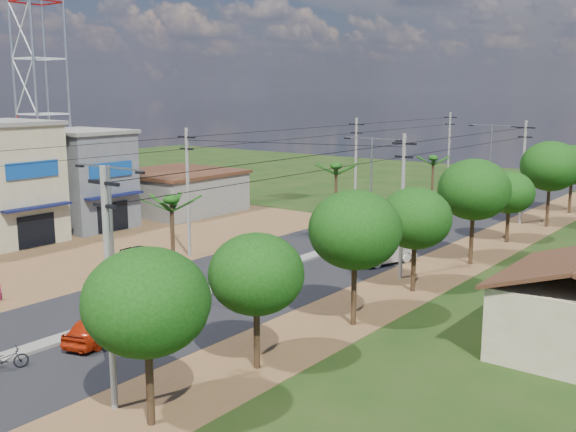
# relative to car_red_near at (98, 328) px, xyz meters

# --- Properties ---
(ground) EXTENTS (160.00, 160.00, 0.00)m
(ground) POSITION_rel_car_red_near_xyz_m (-1.50, 2.19, -0.68)
(ground) COLOR black
(ground) RESTS_ON ground
(road) EXTENTS (12.00, 110.00, 0.04)m
(road) POSITION_rel_car_red_near_xyz_m (-1.50, 17.19, -0.66)
(road) COLOR black
(road) RESTS_ON ground
(median) EXTENTS (1.00, 90.00, 0.18)m
(median) POSITION_rel_car_red_near_xyz_m (-1.50, 20.19, -0.59)
(median) COLOR #605E56
(median) RESTS_ON ground
(dirt_lot_west) EXTENTS (18.00, 46.00, 0.04)m
(dirt_lot_west) POSITION_rel_car_red_near_xyz_m (-16.50, 10.19, -0.66)
(dirt_lot_west) COLOR brown
(dirt_lot_west) RESTS_ON ground
(dirt_shoulder_east) EXTENTS (5.00, 90.00, 0.03)m
(dirt_shoulder_east) POSITION_rel_car_red_near_xyz_m (7.00, 17.19, -0.66)
(dirt_shoulder_east) COLOR brown
(dirt_shoulder_east) RESTS_ON ground
(shophouse_cream) EXTENTS (9.00, 6.40, 9.30)m
(shophouse_cream) POSITION_rel_car_red_near_xyz_m (-23.48, 9.19, 3.98)
(shophouse_cream) COLOR tan
(shophouse_cream) RESTS_ON ground
(shophouse_grey) EXTENTS (9.00, 6.40, 8.30)m
(shophouse_grey) POSITION_rel_car_red_near_xyz_m (-23.48, 16.19, 3.49)
(shophouse_grey) COLOR #4D5054
(shophouse_grey) RESTS_ON ground
(low_shed) EXTENTS (10.40, 10.40, 3.95)m
(low_shed) POSITION_rel_car_red_near_xyz_m (-22.50, 26.19, 1.29)
(low_shed) COLOR #605E56
(low_shed) RESTS_ON ground
(telecom_tower) EXTENTS (3.80, 3.80, 43.00)m
(telecom_tower) POSITION_rel_car_red_near_xyz_m (-28.50, 16.19, 18.44)
(telecom_tower) COLOR gray
(telecom_tower) RESTS_ON ground
(tree_east_a) EXTENTS (4.40, 4.40, 6.37)m
(tree_east_a) POSITION_rel_car_red_near_xyz_m (8.00, -3.81, 3.81)
(tree_east_a) COLOR black
(tree_east_a) RESTS_ON ground
(tree_east_b) EXTENTS (4.00, 4.00, 5.83)m
(tree_east_b) POSITION_rel_car_red_near_xyz_m (7.80, 2.19, 3.44)
(tree_east_b) COLOR black
(tree_east_b) RESTS_ON ground
(tree_east_c) EXTENTS (4.60, 4.60, 6.83)m
(tree_east_c) POSITION_rel_car_red_near_xyz_m (8.20, 9.19, 4.19)
(tree_east_c) COLOR black
(tree_east_c) RESTS_ON ground
(tree_east_d) EXTENTS (4.20, 4.20, 6.13)m
(tree_east_d) POSITION_rel_car_red_near_xyz_m (7.90, 16.19, 3.66)
(tree_east_d) COLOR black
(tree_east_d) RESTS_ON ground
(tree_east_e) EXTENTS (4.80, 4.80, 7.14)m
(tree_east_e) POSITION_rel_car_red_near_xyz_m (8.10, 24.19, 4.41)
(tree_east_e) COLOR black
(tree_east_e) RESTS_ON ground
(tree_east_f) EXTENTS (3.80, 3.80, 5.52)m
(tree_east_f) POSITION_rel_car_red_near_xyz_m (7.70, 32.19, 3.21)
(tree_east_f) COLOR black
(tree_east_f) RESTS_ON ground
(tree_east_g) EXTENTS (5.00, 5.00, 7.38)m
(tree_east_g) POSITION_rel_car_red_near_xyz_m (8.30, 40.19, 4.56)
(tree_east_g) COLOR black
(tree_east_g) RESTS_ON ground
(tree_east_h) EXTENTS (4.40, 4.40, 6.52)m
(tree_east_h) POSITION_rel_car_red_near_xyz_m (8.00, 48.19, 3.96)
(tree_east_h) COLOR black
(tree_east_h) RESTS_ON ground
(palm_median_near) EXTENTS (2.00, 2.00, 6.15)m
(palm_median_near) POSITION_rel_car_red_near_xyz_m (-1.50, 6.19, 4.86)
(palm_median_near) COLOR black
(palm_median_near) RESTS_ON ground
(palm_median_mid) EXTENTS (2.00, 2.00, 6.55)m
(palm_median_mid) POSITION_rel_car_red_near_xyz_m (-1.50, 22.19, 5.22)
(palm_median_mid) COLOR black
(palm_median_mid) RESTS_ON ground
(palm_median_far) EXTENTS (2.00, 2.00, 5.85)m
(palm_median_far) POSITION_rel_car_red_near_xyz_m (-1.50, 38.19, 4.58)
(palm_median_far) COLOR black
(palm_median_far) RESTS_ON ground
(streetlight_near) EXTENTS (5.10, 0.18, 8.00)m
(streetlight_near) POSITION_rel_car_red_near_xyz_m (-1.50, 2.19, 4.11)
(streetlight_near) COLOR gray
(streetlight_near) RESTS_ON ground
(streetlight_mid) EXTENTS (5.10, 0.18, 8.00)m
(streetlight_mid) POSITION_rel_car_red_near_xyz_m (-1.50, 27.19, 4.11)
(streetlight_mid) COLOR gray
(streetlight_mid) RESTS_ON ground
(streetlight_far) EXTENTS (5.10, 0.18, 8.00)m
(streetlight_far) POSITION_rel_car_red_near_xyz_m (-1.50, 52.19, 4.11)
(streetlight_far) COLOR gray
(streetlight_far) RESTS_ON ground
(utility_pole_w_b) EXTENTS (1.60, 0.24, 9.00)m
(utility_pole_w_b) POSITION_rel_car_red_near_xyz_m (-8.50, 14.19, 4.08)
(utility_pole_w_b) COLOR #605E56
(utility_pole_w_b) RESTS_ON ground
(utility_pole_w_c) EXTENTS (1.60, 0.24, 9.00)m
(utility_pole_w_c) POSITION_rel_car_red_near_xyz_m (-8.50, 36.19, 4.08)
(utility_pole_w_c) COLOR #605E56
(utility_pole_w_c) RESTS_ON ground
(utility_pole_w_d) EXTENTS (1.60, 0.24, 9.00)m
(utility_pole_w_d) POSITION_rel_car_red_near_xyz_m (-8.50, 57.19, 4.08)
(utility_pole_w_d) COLOR #605E56
(utility_pole_w_d) RESTS_ON ground
(utility_pole_e_a) EXTENTS (1.60, 0.24, 9.00)m
(utility_pole_e_a) POSITION_rel_car_red_near_xyz_m (6.00, -3.81, 4.08)
(utility_pole_e_a) COLOR #605E56
(utility_pole_e_a) RESTS_ON ground
(utility_pole_e_b) EXTENTS (1.60, 0.24, 9.00)m
(utility_pole_e_b) POSITION_rel_car_red_near_xyz_m (6.00, 18.19, 4.08)
(utility_pole_e_b) COLOR #605E56
(utility_pole_e_b) RESTS_ON ground
(utility_pole_e_c) EXTENTS (1.60, 0.24, 9.00)m
(utility_pole_e_c) POSITION_rel_car_red_near_xyz_m (6.00, 40.19, 4.08)
(utility_pole_e_c) COLOR #605E56
(utility_pole_e_c) RESTS_ON ground
(car_red_near) EXTENTS (2.80, 4.27, 1.35)m
(car_red_near) POSITION_rel_car_red_near_xyz_m (0.00, 0.00, 0.00)
(car_red_near) COLOR #9F1F08
(car_red_near) RESTS_ON ground
(car_silver_mid) EXTENTS (2.88, 4.72, 1.47)m
(car_silver_mid) POSITION_rel_car_red_near_xyz_m (3.50, 20.77, 0.06)
(car_silver_mid) COLOR #979A9E
(car_silver_mid) RESTS_ON ground
(car_white_far) EXTENTS (2.54, 5.45, 1.54)m
(car_white_far) POSITION_rel_car_red_near_xyz_m (-6.50, 31.16, 0.09)
(car_white_far) COLOR #B8B7B3
(car_white_far) RESTS_ON ground
(car_parked_dark) EXTENTS (3.87, 1.69, 1.30)m
(car_parked_dark) POSITION_rel_car_red_near_xyz_m (-9.00, 10.53, -0.03)
(car_parked_dark) COLOR black
(car_parked_dark) RESTS_ON ground
(moto_rider_east) EXTENTS (1.20, 1.95, 0.97)m
(moto_rider_east) POSITION_rel_car_red_near_xyz_m (-0.30, -4.44, -0.19)
(moto_rider_east) COLOR black
(moto_rider_east) RESTS_ON ground
(moto_rider_west_a) EXTENTS (1.24, 1.89, 0.94)m
(moto_rider_west_a) POSITION_rel_car_red_near_xyz_m (-2.70, 14.79, -0.21)
(moto_rider_west_a) COLOR black
(moto_rider_west_a) RESTS_ON ground
(moto_rider_west_b) EXTENTS (0.97, 1.57, 0.92)m
(moto_rider_west_b) POSITION_rel_car_red_near_xyz_m (-5.36, 37.20, -0.22)
(moto_rider_west_b) COLOR black
(moto_rider_west_b) RESTS_ON ground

